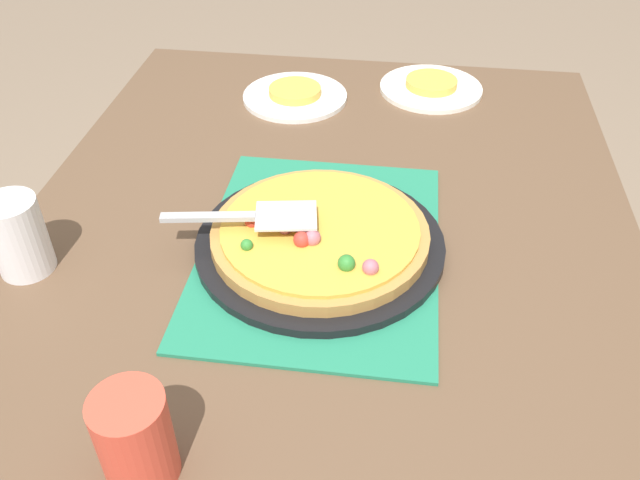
% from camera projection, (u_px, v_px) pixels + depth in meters
% --- Properties ---
extents(dining_table, '(1.40, 1.00, 0.75)m').
position_uv_depth(dining_table, '(320.00, 301.00, 1.09)').
color(dining_table, brown).
rests_on(dining_table, ground_plane).
extents(placemat, '(0.48, 0.36, 0.01)m').
position_uv_depth(placemat, '(320.00, 249.00, 1.02)').
color(placemat, '#237F5B').
rests_on(placemat, dining_table).
extents(pizza_pan, '(0.38, 0.38, 0.01)m').
position_uv_depth(pizza_pan, '(320.00, 244.00, 1.02)').
color(pizza_pan, black).
rests_on(pizza_pan, placemat).
extents(pizza, '(0.33, 0.33, 0.05)m').
position_uv_depth(pizza, '(320.00, 234.00, 1.00)').
color(pizza, '#B78442').
rests_on(pizza, pizza_pan).
extents(plate_near_left, '(0.22, 0.22, 0.01)m').
position_uv_depth(plate_near_left, '(431.00, 88.00, 1.44)').
color(plate_near_left, white).
rests_on(plate_near_left, dining_table).
extents(plate_far_right, '(0.22, 0.22, 0.01)m').
position_uv_depth(plate_far_right, '(295.00, 97.00, 1.41)').
color(plate_far_right, white).
rests_on(plate_far_right, dining_table).
extents(served_slice_left, '(0.11, 0.11, 0.02)m').
position_uv_depth(served_slice_left, '(431.00, 83.00, 1.43)').
color(served_slice_left, '#EAB747').
rests_on(served_slice_left, plate_near_left).
extents(served_slice_right, '(0.11, 0.11, 0.02)m').
position_uv_depth(served_slice_right, '(295.00, 91.00, 1.40)').
color(served_slice_right, '#EAB747').
rests_on(served_slice_right, plate_far_right).
extents(cup_near, '(0.08, 0.08, 0.12)m').
position_uv_depth(cup_near, '(18.00, 236.00, 0.95)').
color(cup_near, white).
rests_on(cup_near, dining_table).
extents(cup_far, '(0.08, 0.08, 0.12)m').
position_uv_depth(cup_far, '(135.00, 439.00, 0.69)').
color(cup_far, '#E04C38').
rests_on(cup_far, dining_table).
extents(pizza_server, '(0.08, 0.23, 0.01)m').
position_uv_depth(pizza_server, '(254.00, 216.00, 0.98)').
color(pizza_server, silver).
rests_on(pizza_server, pizza).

